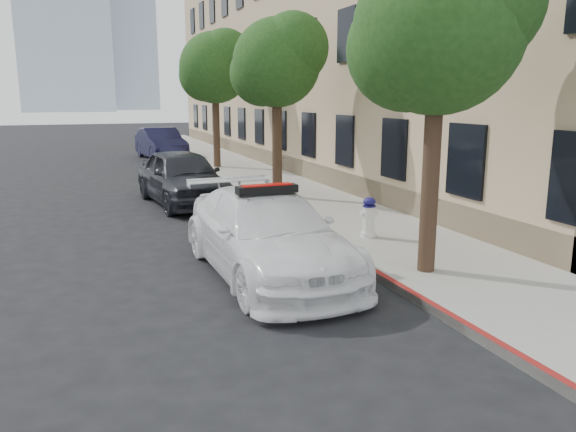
% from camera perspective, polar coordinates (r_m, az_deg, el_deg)
% --- Properties ---
extents(ground, '(120.00, 120.00, 0.00)m').
position_cam_1_polar(ground, '(10.93, -5.09, -4.87)').
color(ground, black).
rests_on(ground, ground).
extents(sidewalk, '(3.20, 50.00, 0.15)m').
position_cam_1_polar(sidewalk, '(21.29, -2.87, 3.69)').
color(sidewalk, gray).
rests_on(sidewalk, ground).
extents(curb_strip, '(0.12, 50.00, 0.15)m').
position_cam_1_polar(curb_strip, '(20.89, -6.91, 3.45)').
color(curb_strip, maroon).
rests_on(curb_strip, ground).
extents(building, '(8.00, 36.00, 10.00)m').
position_cam_1_polar(building, '(27.84, 5.25, 15.79)').
color(building, tan).
rests_on(building, ground).
extents(tower_right, '(14.00, 14.00, 44.00)m').
position_cam_1_polar(tower_right, '(146.78, -16.49, 18.98)').
color(tower_right, '#9EA8B7').
rests_on(tower_right, ground).
extents(tree_near, '(2.92, 2.82, 5.62)m').
position_cam_1_polar(tree_near, '(9.92, 15.25, 18.03)').
color(tree_near, black).
rests_on(tree_near, sidewalk).
extents(tree_mid, '(2.77, 2.64, 5.43)m').
position_cam_1_polar(tree_mid, '(17.07, -1.04, 15.38)').
color(tree_mid, black).
rests_on(tree_mid, sidewalk).
extents(tree_far, '(3.10, 3.00, 5.81)m').
position_cam_1_polar(tree_far, '(24.76, -7.38, 14.78)').
color(tree_far, black).
rests_on(tree_far, sidewalk).
extents(police_car, '(2.27, 5.25, 1.66)m').
position_cam_1_polar(police_car, '(10.08, -2.12, -1.82)').
color(police_car, white).
rests_on(police_car, ground).
extents(parked_car_mid, '(2.47, 5.00, 1.64)m').
position_cam_1_polar(parked_car_mid, '(17.05, -10.66, 3.92)').
color(parked_car_mid, black).
rests_on(parked_car_mid, ground).
extents(parked_car_far, '(2.22, 4.99, 1.59)m').
position_cam_1_polar(parked_car_far, '(29.72, -12.80, 7.19)').
color(parked_car_far, black).
rests_on(parked_car_far, ground).
extents(fire_hydrant, '(0.38, 0.34, 0.89)m').
position_cam_1_polar(fire_hydrant, '(12.36, 8.22, -0.17)').
color(fire_hydrant, white).
rests_on(fire_hydrant, sidewalk).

